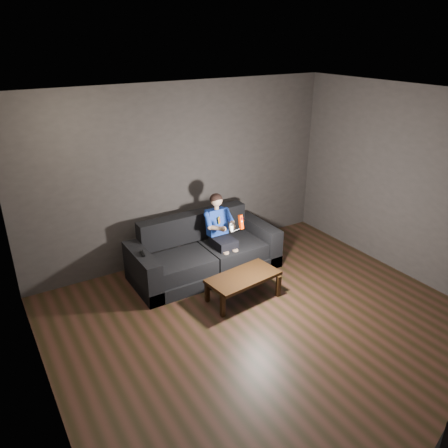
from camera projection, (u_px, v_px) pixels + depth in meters
floor at (282, 337)px, 5.17m from camera, size 5.00×5.00×0.00m
back_wall at (183, 174)px, 6.57m from camera, size 5.00×0.04×2.70m
left_wall at (40, 305)px, 3.43m from camera, size 0.04×5.00×2.70m
right_wall at (435, 193)px, 5.82m from camera, size 0.04×5.00×2.70m
ceiling at (297, 104)px, 4.08m from camera, size 5.00×5.00×0.02m
sofa at (204, 255)px, 6.48m from camera, size 2.17×0.94×0.84m
child at (220, 227)px, 6.37m from camera, size 0.44×0.54×1.08m
wii_remote_red at (241, 222)px, 6.00m from camera, size 0.06×0.08×0.21m
nunchuk_white at (231, 228)px, 5.95m from camera, size 0.05×0.08×0.14m
wii_remote_black at (142, 254)px, 5.81m from camera, size 0.06×0.16×0.03m
coffee_table at (243, 279)px, 5.80m from camera, size 1.02×0.59×0.35m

